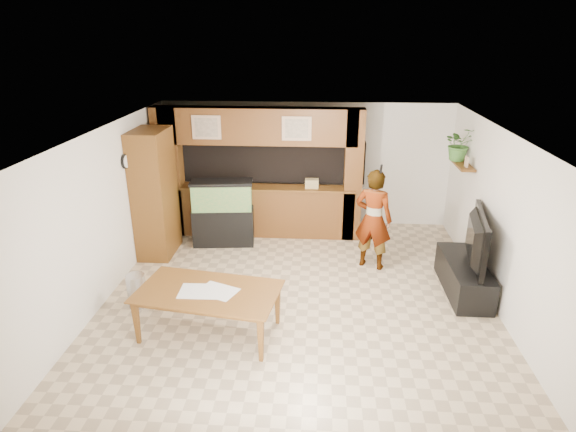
# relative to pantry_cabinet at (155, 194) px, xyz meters

# --- Properties ---
(floor) EXTENTS (6.50, 6.50, 0.00)m
(floor) POSITION_rel_pantry_cabinet_xyz_m (2.70, -1.49, -1.17)
(floor) COLOR tan
(floor) RESTS_ON ground
(ceiling) EXTENTS (6.50, 6.50, 0.00)m
(ceiling) POSITION_rel_pantry_cabinet_xyz_m (2.70, -1.49, 1.43)
(ceiling) COLOR white
(ceiling) RESTS_ON wall_back
(wall_back) EXTENTS (6.00, 0.00, 6.00)m
(wall_back) POSITION_rel_pantry_cabinet_xyz_m (2.70, 1.76, 0.13)
(wall_back) COLOR silver
(wall_back) RESTS_ON floor
(wall_left) EXTENTS (0.00, 6.50, 6.50)m
(wall_left) POSITION_rel_pantry_cabinet_xyz_m (-0.30, -1.49, 0.13)
(wall_left) COLOR silver
(wall_left) RESTS_ON floor
(wall_right) EXTENTS (0.00, 6.50, 6.50)m
(wall_right) POSITION_rel_pantry_cabinet_xyz_m (5.70, -1.49, 0.13)
(wall_right) COLOR silver
(wall_right) RESTS_ON floor
(partition) EXTENTS (4.20, 0.99, 2.60)m
(partition) POSITION_rel_pantry_cabinet_xyz_m (1.75, 1.15, 0.14)
(partition) COLOR brown
(partition) RESTS_ON floor
(wall_clock) EXTENTS (0.05, 0.25, 0.25)m
(wall_clock) POSITION_rel_pantry_cabinet_xyz_m (-0.27, -0.49, 0.73)
(wall_clock) COLOR black
(wall_clock) RESTS_ON wall_left
(wall_shelf) EXTENTS (0.25, 0.90, 0.04)m
(wall_shelf) POSITION_rel_pantry_cabinet_xyz_m (5.55, 0.46, 0.53)
(wall_shelf) COLOR brown
(wall_shelf) RESTS_ON wall_right
(pantry_cabinet) EXTENTS (0.59, 0.96, 2.34)m
(pantry_cabinet) POSITION_rel_pantry_cabinet_xyz_m (0.00, 0.00, 0.00)
(pantry_cabinet) COLOR brown
(pantry_cabinet) RESTS_ON floor
(trash_can) EXTENTS (0.28, 0.28, 0.52)m
(trash_can) POSITION_rel_pantry_cabinet_xyz_m (0.26, -1.90, -0.91)
(trash_can) COLOR #B2B2B7
(trash_can) RESTS_ON floor
(aquarium) EXTENTS (1.17, 0.44, 1.30)m
(aquarium) POSITION_rel_pantry_cabinet_xyz_m (1.14, 0.46, -0.54)
(aquarium) COLOR black
(aquarium) RESTS_ON floor
(tv_stand) EXTENTS (0.57, 1.55, 0.52)m
(tv_stand) POSITION_rel_pantry_cabinet_xyz_m (5.35, -1.11, -0.91)
(tv_stand) COLOR black
(tv_stand) RESTS_ON floor
(television) EXTENTS (0.45, 1.45, 0.83)m
(television) POSITION_rel_pantry_cabinet_xyz_m (5.35, -1.11, -0.24)
(television) COLOR black
(television) RESTS_ON tv_stand
(photo_frame) EXTENTS (0.03, 0.14, 0.19)m
(photo_frame) POSITION_rel_pantry_cabinet_xyz_m (5.55, 0.22, 0.65)
(photo_frame) COLOR tan
(photo_frame) RESTS_ON wall_shelf
(potted_plant) EXTENTS (0.67, 0.62, 0.62)m
(potted_plant) POSITION_rel_pantry_cabinet_xyz_m (5.52, 0.67, 0.86)
(potted_plant) COLOR #3B712D
(potted_plant) RESTS_ON wall_shelf
(person) EXTENTS (0.77, 0.64, 1.79)m
(person) POSITION_rel_pantry_cabinet_xyz_m (3.94, -0.32, -0.27)
(person) COLOR #90784F
(person) RESTS_ON floor
(microphone) EXTENTS (0.04, 0.11, 0.17)m
(microphone) POSITION_rel_pantry_cabinet_xyz_m (3.99, -0.48, 0.67)
(microphone) COLOR black
(microphone) RESTS_ON person
(dining_table) EXTENTS (2.05, 1.35, 0.67)m
(dining_table) POSITION_rel_pantry_cabinet_xyz_m (1.52, -2.57, -0.83)
(dining_table) COLOR brown
(dining_table) RESTS_ON floor
(newspaper_a) EXTENTS (0.57, 0.42, 0.01)m
(newspaper_a) POSITION_rel_pantry_cabinet_xyz_m (1.43, -2.56, -0.50)
(newspaper_a) COLOR silver
(newspaper_a) RESTS_ON dining_table
(newspaper_b) EXTENTS (0.61, 0.54, 0.01)m
(newspaper_b) POSITION_rel_pantry_cabinet_xyz_m (1.66, -2.54, -0.50)
(newspaper_b) COLOR silver
(newspaper_b) RESTS_ON dining_table
(counter_box) EXTENTS (0.27, 0.18, 0.18)m
(counter_box) POSITION_rel_pantry_cabinet_xyz_m (2.85, 0.96, -0.04)
(counter_box) COLOR #9E8956
(counter_box) RESTS_ON partition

